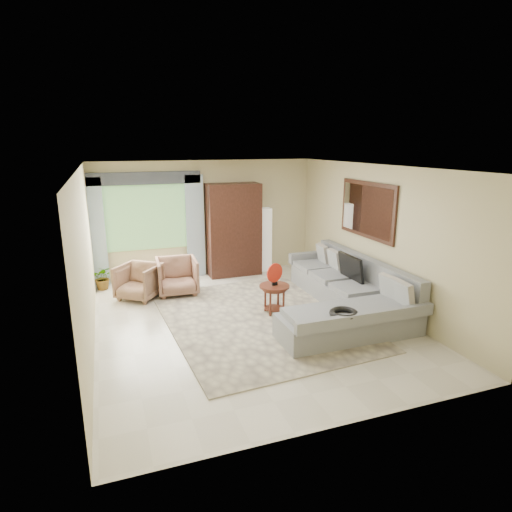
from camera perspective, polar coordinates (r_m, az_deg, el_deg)
name	(u,v)px	position (r m, az deg, el deg)	size (l,w,h in m)	color
ground	(249,321)	(7.43, -0.92, -8.67)	(6.00, 6.00, 0.00)	silver
area_rug	(257,319)	(7.51, 0.19, -8.35)	(3.00, 4.00, 0.02)	#C2B799
sectional_sofa	(346,297)	(7.90, 11.90, -5.35)	(2.30, 3.46, 0.90)	gray
tv_screen	(351,268)	(8.15, 12.54, -1.52)	(0.06, 0.74, 0.48)	black
garden_hose	(344,313)	(6.46, 11.63, -7.50)	(0.43, 0.43, 0.09)	black
coffee_table	(274,299)	(7.65, 2.46, -5.72)	(0.54, 0.54, 0.54)	#4B2014
red_disc	(275,273)	(7.49, 2.50, -2.24)	(0.34, 0.34, 0.03)	red
armchair_left	(139,281)	(8.68, -15.34, -3.29)	(0.74, 0.76, 0.69)	#936B50
armchair_right	(177,276)	(8.76, -10.48, -2.67)	(0.79, 0.81, 0.74)	#8D604D
potted_plant	(103,278)	(9.47, -19.71, -2.72)	(0.45, 0.39, 0.50)	#999999
armoire	(234,230)	(9.77, -3.02, 3.51)	(1.20, 0.55, 2.10)	black
floor_lamp	(265,240)	(10.14, 1.25, 2.21)	(0.24, 0.24, 1.50)	silver
window	(146,218)	(9.60, -14.46, 4.98)	(1.80, 0.04, 1.40)	#669E59
curtain_left	(96,233)	(9.52, -20.61, 2.89)	(0.40, 0.08, 2.30)	#9EB7CC
curtain_right	(195,227)	(9.70, -8.12, 3.90)	(0.40, 0.08, 2.30)	#9EB7CC
valance	(144,178)	(9.42, -14.75, 10.01)	(2.40, 0.12, 0.26)	#1E232D
wall_mirror	(367,210)	(8.33, 14.57, 5.97)	(0.05, 1.70, 1.05)	black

